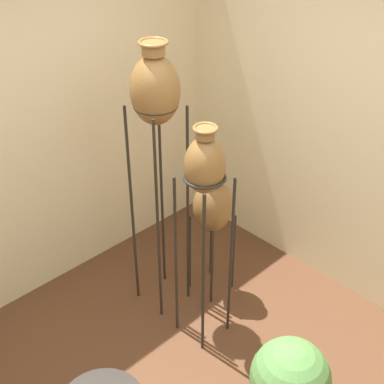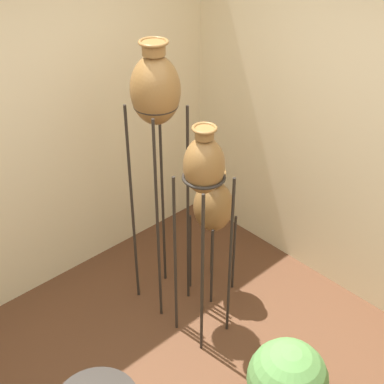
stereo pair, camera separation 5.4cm
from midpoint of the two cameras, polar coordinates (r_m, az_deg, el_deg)
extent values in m
cube|color=beige|center=(3.78, -18.56, 6.16)|extent=(7.47, 0.06, 2.70)
cylinder|color=#28231E|center=(3.59, -3.25, -3.85)|extent=(0.02, 0.02, 1.60)
cylinder|color=#28231E|center=(3.73, -0.02, -2.13)|extent=(0.02, 0.02, 1.60)
cylinder|color=#28231E|center=(3.77, -5.96, -1.99)|extent=(0.02, 0.02, 1.60)
cylinder|color=#28231E|center=(3.91, -2.78, -0.42)|extent=(0.02, 0.02, 1.60)
torus|color=#28231E|center=(3.35, -3.40, 9.21)|extent=(0.28, 0.28, 0.02)
ellipsoid|color=olive|center=(3.31, -3.46, 10.79)|extent=(0.31, 0.31, 0.44)
cylinder|color=olive|center=(3.22, -3.61, 15.04)|extent=(0.14, 0.14, 0.07)
torus|color=olive|center=(3.21, -3.64, 15.67)|extent=(0.18, 0.18, 0.02)
cylinder|color=#28231E|center=(3.43, 1.55, -9.24)|extent=(0.02, 0.02, 1.29)
cylinder|color=#28231E|center=(3.57, 4.54, -7.32)|extent=(0.02, 0.02, 1.29)
cylinder|color=#28231E|center=(3.57, -1.37, -7.20)|extent=(0.02, 0.02, 1.29)
cylinder|color=#28231E|center=(3.71, 1.62, -5.44)|extent=(0.02, 0.02, 1.29)
torus|color=#28231E|center=(3.19, 1.76, 1.57)|extent=(0.27, 0.27, 0.02)
ellipsoid|color=olive|center=(3.15, 1.78, 2.83)|extent=(0.25, 0.25, 0.36)
cylinder|color=olive|center=(3.05, 1.85, 6.28)|extent=(0.11, 0.11, 0.06)
torus|color=olive|center=(3.03, 1.86, 6.81)|extent=(0.15, 0.15, 0.02)
cylinder|color=#28231E|center=(3.97, 2.53, -8.04)|extent=(0.02, 0.02, 0.69)
cylinder|color=#28231E|center=(4.11, 4.87, -6.54)|extent=(0.02, 0.02, 0.69)
cylinder|color=#28231E|center=(4.10, 0.18, -6.46)|extent=(0.02, 0.02, 0.69)
cylinder|color=#28231E|center=(4.23, 2.52, -5.06)|extent=(0.02, 0.02, 0.69)
torus|color=#28231E|center=(3.89, 2.65, -2.60)|extent=(0.24, 0.24, 0.02)
ellipsoid|color=olive|center=(3.84, 2.68, -1.52)|extent=(0.29, 0.29, 0.39)
cylinder|color=olive|center=(3.71, 2.78, 1.52)|extent=(0.13, 0.13, 0.08)
torus|color=olive|center=(3.69, 2.80, 2.08)|extent=(0.17, 0.17, 0.02)
sphere|color=#568E47|center=(3.31, 10.63, -19.05)|extent=(0.47, 0.47, 0.47)
camera|label=1|loc=(0.03, -89.56, 0.29)|focal=50.00mm
camera|label=2|loc=(0.03, 90.44, -0.29)|focal=50.00mm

